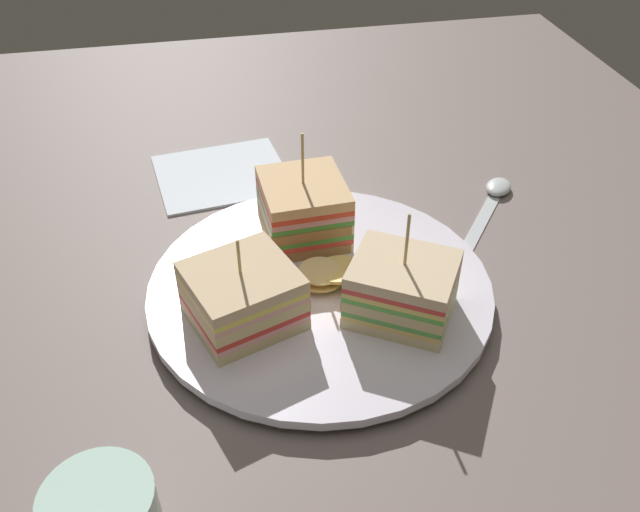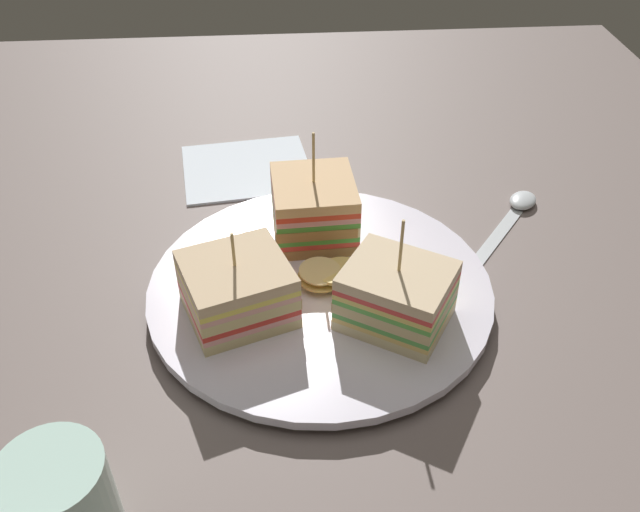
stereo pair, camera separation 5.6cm
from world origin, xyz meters
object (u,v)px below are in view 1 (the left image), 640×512
Objects in this scene: sandwich_wedge_1 at (401,289)px; sandwich_wedge_0 at (243,296)px; sandwich_wedge_2 at (306,209)px; napkin at (222,173)px; chip_pile at (327,273)px; spoon at (493,198)px; plate at (320,289)px.

sandwich_wedge_0 is at bearing 22.97° from sandwich_wedge_1.
sandwich_wedge_2 is 16.12cm from napkin.
chip_pile reaches higher than napkin.
sandwich_wedge_1 reaches higher than spoon.
plate is 7.88cm from sandwich_wedge_0.
sandwich_wedge_0 is at bearing -0.58° from napkin.
sandwich_wedge_2 is at bearing 137.77° from spoon.
plate is 8.01cm from sandwich_wedge_2.
chip_pile is at bearing 156.22° from spoon.
spoon is (-10.76, 20.23, -0.51)cm from plate.
napkin is at bearing -161.61° from chip_pile.
spoon is (-13.70, 26.90, -3.51)cm from sandwich_wedge_0.
napkin is (-21.21, -7.05, -2.16)cm from chip_pile.
chip_pile is 22.35cm from spoon.
plate is 7.93cm from sandwich_wedge_1.
plate is at bearing 4.32° from sandwich_wedge_0.
sandwich_wedge_1 reaches higher than napkin.
spoon is 0.96× the size of napkin.
sandwich_wedge_2 is 0.76× the size of napkin.
sandwich_wedge_0 is (2.94, -6.67, 3.00)cm from plate.
sandwich_wedge_1 reaches higher than sandwich_wedge_0.
chip_pile is (7.08, 0.41, -1.81)cm from sandwich_wedge_2.
napkin is (-24.36, 0.25, -3.65)cm from sandwich_wedge_0.
spoon is at bearing 97.27° from sandwich_wedge_2.
sandwich_wedge_2 is at bearing 25.19° from napkin.
sandwich_wedge_0 is at bearing -36.58° from sandwich_wedge_2.
spoon is at bearing 118.01° from plate.
chip_pile reaches higher than spoon.
napkin is at bearing -157.40° from sandwich_wedge_2.
sandwich_wedge_1 is 0.75× the size of napkin.
sandwich_wedge_0 is 24.63cm from napkin.
sandwich_wedge_1 is 7.16cm from chip_pile.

